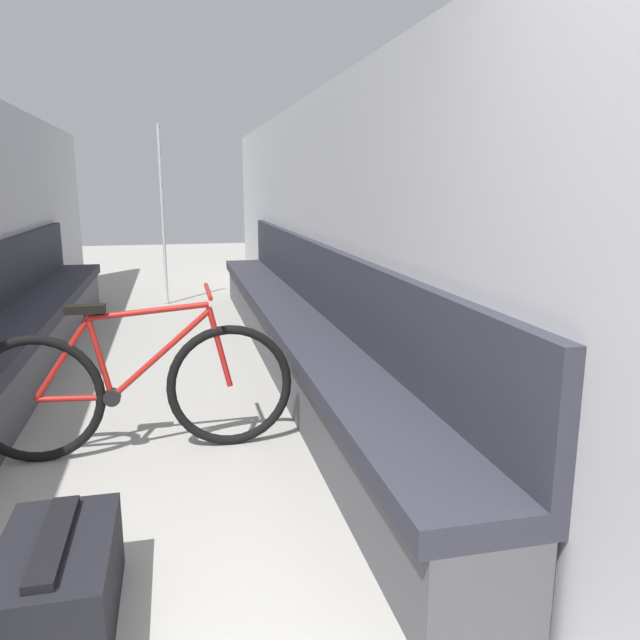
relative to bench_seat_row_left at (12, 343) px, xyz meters
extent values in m
cube|color=#B2B2B7|center=(2.37, 0.00, 0.76)|extent=(0.10, 11.03, 2.17)
cube|color=#4C4C51|center=(0.03, 0.00, -0.13)|extent=(0.42, 6.60, 0.39)
cube|color=#2D2D38|center=(0.03, 0.00, 0.11)|extent=(0.49, 6.60, 0.10)
cube|color=#4C4C51|center=(2.08, 0.00, -0.13)|extent=(0.42, 6.60, 0.39)
cube|color=#2D2D38|center=(2.08, 0.00, 0.11)|extent=(0.49, 6.60, 0.10)
cube|color=#2D2D38|center=(2.29, 0.00, 0.42)|extent=(0.07, 6.60, 0.52)
torus|color=black|center=(0.44, -1.43, 0.03)|extent=(0.70, 0.05, 0.70)
torus|color=black|center=(1.46, -1.43, 0.03)|extent=(0.70, 0.05, 0.70)
cylinder|color=#B21E19|center=(0.63, -1.43, 0.02)|extent=(0.38, 0.03, 0.05)
cylinder|color=#B21E19|center=(0.58, -1.43, 0.23)|extent=(0.31, 0.03, 0.42)
cylinder|color=#B21E19|center=(0.77, -1.43, 0.25)|extent=(0.13, 0.03, 0.50)
cylinder|color=#B21E19|center=(1.09, -1.43, 0.23)|extent=(0.55, 0.03, 0.48)
cylinder|color=#B21E19|center=(1.04, -1.43, 0.47)|extent=(0.64, 0.03, 0.08)
cylinder|color=#B21E19|center=(1.41, -1.43, 0.25)|extent=(0.13, 0.03, 0.46)
cylinder|color=black|center=(0.82, -1.43, 0.01)|extent=(0.09, 0.06, 0.09)
cube|color=black|center=(0.72, -1.43, 0.50)|extent=(0.20, 0.07, 0.04)
cylinder|color=#B21E19|center=(1.36, -1.43, 0.57)|extent=(0.02, 0.46, 0.02)
cylinder|color=gray|center=(1.07, 3.06, -0.32)|extent=(0.08, 0.08, 0.01)
cylinder|color=silver|center=(1.07, 3.06, 0.75)|extent=(0.04, 0.04, 2.15)
cube|color=black|center=(0.76, -2.80, -0.17)|extent=(0.37, 0.63, 0.30)
cube|color=black|center=(0.76, -2.80, -0.01)|extent=(0.09, 0.54, 0.03)
camera|label=1|loc=(1.19, -4.80, 1.13)|focal=35.00mm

